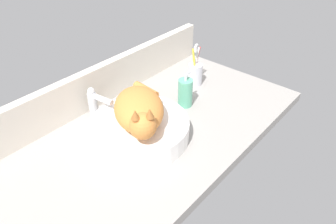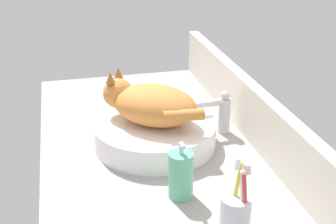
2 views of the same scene
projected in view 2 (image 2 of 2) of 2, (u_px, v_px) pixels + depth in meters
ground_plane at (155, 157)px, 134.69cm from camera, size 128.03×63.65×4.00cm
backsplash_panel at (254, 114)px, 136.76cm from camera, size 128.03×3.60×16.47cm
sink_basin at (155, 133)px, 135.72cm from camera, size 35.41×35.41×7.13cm
cat at (150, 103)px, 132.30cm from camera, size 28.91×30.14×14.00cm
faucet at (221, 111)px, 141.11cm from camera, size 4.22×11.86×13.60cm
soap_dispenser at (181, 175)px, 110.97cm from camera, size 5.99×5.99×15.09cm
toothbrush_cup at (236, 215)px, 97.94cm from camera, size 6.50×6.50×18.71cm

